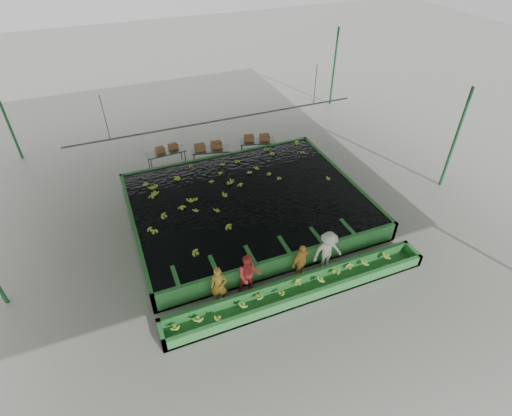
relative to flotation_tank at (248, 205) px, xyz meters
name	(u,v)px	position (x,y,z in m)	size (l,w,h in m)	color
ground	(260,233)	(0.00, -1.50, -0.45)	(80.00, 80.00, 0.00)	gray
shed_roof	(261,126)	(0.00, -1.50, 4.55)	(20.00, 22.00, 0.04)	gray
shed_posts	(261,185)	(0.00, -1.50, 2.05)	(20.00, 22.00, 5.00)	#1F5D31
flotation_tank	(248,205)	(0.00, 0.00, 0.00)	(10.00, 8.00, 0.90)	#2D7933
tank_water	(247,198)	(0.00, 0.00, 0.40)	(9.70, 7.70, 0.00)	black
sorting_trough	(299,290)	(0.00, -5.10, -0.20)	(10.00, 1.00, 0.50)	#2D7933
cableway_rail	(220,120)	(0.00, 3.50, 2.55)	(0.08, 0.08, 14.00)	#59605B
rail_hanger_left	(105,118)	(-5.00, 3.50, 3.55)	(0.04, 0.04, 2.00)	#59605B
rail_hanger_right	(315,85)	(5.00, 3.50, 3.55)	(0.04, 0.04, 2.00)	#59605B
worker_a	(219,286)	(-2.72, -4.30, 0.34)	(0.58, 0.38, 1.59)	#BA8B29
worker_b	(249,275)	(-1.62, -4.30, 0.43)	(0.86, 0.67, 1.76)	#D63E38
worker_c	(301,261)	(0.44, -4.30, 0.31)	(0.90, 0.37, 1.53)	#F4B142
worker_d	(328,251)	(1.54, -4.30, 0.43)	(1.14, 0.65, 1.76)	silver
packing_table_left	(167,159)	(-2.48, 5.32, 0.00)	(2.00, 0.80, 0.91)	#59605B
packing_table_mid	(211,157)	(-0.26, 4.66, 0.00)	(1.99, 0.80, 0.91)	#59605B
packing_table_right	(257,148)	(2.38, 4.64, -0.02)	(1.91, 0.76, 0.87)	#59605B
box_stack_left	(167,150)	(-2.40, 5.41, 0.46)	(1.18, 0.33, 0.26)	brown
box_stack_mid	(208,149)	(-0.35, 4.76, 0.46)	(1.44, 0.40, 0.31)	brown
box_stack_right	(257,140)	(2.37, 4.73, 0.42)	(1.38, 0.38, 0.30)	brown
floating_bananas	(241,188)	(0.00, 0.80, 0.40)	(8.55, 5.83, 0.12)	#99BE39
trough_bananas	(300,287)	(0.00, -5.10, -0.05)	(9.05, 0.60, 0.12)	#99BE39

